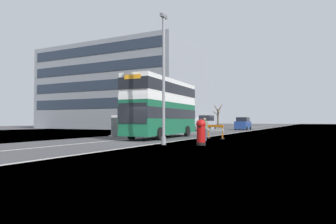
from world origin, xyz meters
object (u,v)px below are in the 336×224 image
(red_pillar_postbox, at_px, (201,131))
(roadworks_barrier, at_px, (215,130))
(car_oncoming_near, at_px, (207,124))
(double_decker_bus, at_px, (163,107))
(pedestrian_at_kerb, at_px, (205,129))
(lamppost_foreground, at_px, (164,83))
(car_receding_mid, at_px, (243,124))

(red_pillar_postbox, height_order, roadworks_barrier, red_pillar_postbox)
(car_oncoming_near, bearing_deg, red_pillar_postbox, -70.78)
(double_decker_bus, relative_size, car_oncoming_near, 2.80)
(roadworks_barrier, relative_size, car_oncoming_near, 0.39)
(double_decker_bus, distance_m, pedestrian_at_kerb, 5.63)
(double_decker_bus, xyz_separation_m, lamppost_foreground, (3.76, -6.85, 1.17))
(red_pillar_postbox, distance_m, car_receding_mid, 33.07)
(red_pillar_postbox, bearing_deg, roadworks_barrier, 101.21)
(double_decker_bus, relative_size, red_pillar_postbox, 6.75)
(red_pillar_postbox, bearing_deg, car_receding_mid, 98.95)
(lamppost_foreground, relative_size, car_oncoming_near, 2.15)
(lamppost_foreground, height_order, roadworks_barrier, lamppost_foreground)
(pedestrian_at_kerb, bearing_deg, double_decker_bus, 154.04)
(double_decker_bus, height_order, car_receding_mid, double_decker_bus)
(double_decker_bus, bearing_deg, car_oncoming_near, 98.39)
(double_decker_bus, bearing_deg, car_receding_mid, 88.22)
(lamppost_foreground, bearing_deg, car_oncoming_near, 104.24)
(roadworks_barrier, bearing_deg, lamppost_foreground, -96.49)
(lamppost_foreground, distance_m, pedestrian_at_kerb, 5.52)
(car_oncoming_near, distance_m, car_receding_mid, 8.34)
(car_receding_mid, bearing_deg, car_oncoming_near, -115.78)
(car_oncoming_near, bearing_deg, pedestrian_at_kerb, -70.41)
(lamppost_foreground, distance_m, roadworks_barrier, 8.20)
(roadworks_barrier, xyz_separation_m, car_oncoming_near, (-7.42, 18.32, 0.35))
(double_decker_bus, height_order, car_oncoming_near, double_decker_bus)
(roadworks_barrier, distance_m, car_receding_mid, 26.10)
(red_pillar_postbox, xyz_separation_m, pedestrian_at_kerb, (-1.18, 3.82, -0.01))
(pedestrian_at_kerb, bearing_deg, lamppost_foreground, -102.89)
(double_decker_bus, height_order, pedestrian_at_kerb, double_decker_bus)
(car_receding_mid, bearing_deg, roadworks_barrier, -81.65)
(lamppost_foreground, height_order, red_pillar_postbox, lamppost_foreground)
(red_pillar_postbox, relative_size, roadworks_barrier, 1.06)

